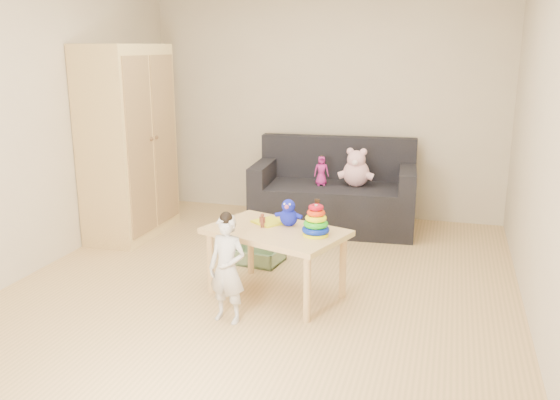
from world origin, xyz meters
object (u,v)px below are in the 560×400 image
(play_table, at_px, (276,263))
(sofa, at_px, (333,206))
(toddler, at_px, (227,270))
(wardrobe, at_px, (129,142))

(play_table, bearing_deg, sofa, 87.56)
(toddler, bearing_deg, play_table, 79.09)
(sofa, distance_m, toddler, 2.42)
(sofa, xyz_separation_m, play_table, (-0.08, -1.87, 0.03))
(wardrobe, relative_size, toddler, 2.52)
(sofa, height_order, toddler, toddler)
(wardrobe, bearing_deg, sofa, 21.54)
(sofa, bearing_deg, play_table, -96.63)
(play_table, bearing_deg, wardrobe, 149.55)
(wardrobe, height_order, sofa, wardrobe)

